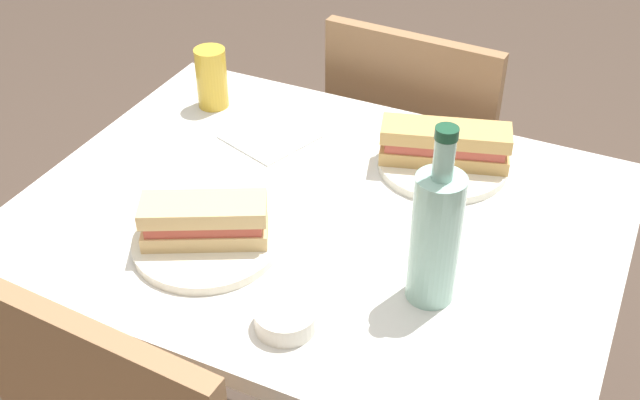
{
  "coord_description": "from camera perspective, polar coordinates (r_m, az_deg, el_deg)",
  "views": [
    {
      "loc": [
        0.44,
        -0.94,
        1.53
      ],
      "look_at": [
        0.0,
        0.0,
        0.77
      ],
      "focal_mm": 44.6,
      "sensor_mm": 36.0,
      "label": 1
    }
  ],
  "objects": [
    {
      "name": "baguette_sandwich_far",
      "position": [
        1.21,
        -8.3,
        -1.47
      ],
      "size": [
        0.2,
        0.15,
        0.07
      ],
      "color": "#DBB77A",
      "rests_on": "plate_far"
    },
    {
      "name": "baguette_sandwich_near",
      "position": [
        1.39,
        8.95,
        3.99
      ],
      "size": [
        0.23,
        0.13,
        0.07
      ],
      "color": "tan",
      "rests_on": "plate_near"
    },
    {
      "name": "chair_far",
      "position": [
        1.87,
        7.16,
        2.49
      ],
      "size": [
        0.42,
        0.42,
        0.86
      ],
      "color": "#936B47",
      "rests_on": "ground"
    },
    {
      "name": "plate_near",
      "position": [
        1.41,
        8.79,
        2.57
      ],
      "size": [
        0.23,
        0.23,
        0.01
      ],
      "primitive_type": "cylinder",
      "color": "silver",
      "rests_on": "dining_table"
    },
    {
      "name": "plate_far",
      "position": [
        1.23,
        -8.13,
        -2.99
      ],
      "size": [
        0.23,
        0.23,
        0.01
      ],
      "primitive_type": "cylinder",
      "color": "silver",
      "rests_on": "dining_table"
    },
    {
      "name": "knife_far",
      "position": [
        1.27,
        -8.47,
        -1.09
      ],
      "size": [
        0.18,
        0.05,
        0.01
      ],
      "color": "silver",
      "rests_on": "plate_far"
    },
    {
      "name": "dining_table",
      "position": [
        1.39,
        0.0,
        -5.3
      ],
      "size": [
        0.96,
        0.73,
        0.75
      ],
      "color": "silver",
      "rests_on": "ground"
    },
    {
      "name": "olive_bowl",
      "position": [
        1.09,
        -2.48,
        -8.46
      ],
      "size": [
        0.09,
        0.09,
        0.03
      ],
      "primitive_type": "cylinder",
      "color": "silver",
      "rests_on": "dining_table"
    },
    {
      "name": "beer_glass",
      "position": [
        1.57,
        -7.78,
        8.67
      ],
      "size": [
        0.06,
        0.06,
        0.12
      ],
      "primitive_type": "cylinder",
      "color": "gold",
      "rests_on": "dining_table"
    },
    {
      "name": "water_bottle",
      "position": [
        1.08,
        8.29,
        -2.48
      ],
      "size": [
        0.07,
        0.07,
        0.28
      ],
      "color": "#99C6B7",
      "rests_on": "dining_table"
    },
    {
      "name": "knife_near",
      "position": [
        1.45,
        8.44,
        4.07
      ],
      "size": [
        0.18,
        0.06,
        0.01
      ],
      "color": "silver",
      "rests_on": "plate_near"
    },
    {
      "name": "paper_napkin",
      "position": [
        1.48,
        -3.62,
        4.56
      ],
      "size": [
        0.18,
        0.18,
        0.0
      ],
      "primitive_type": "cube",
      "rotation": [
        0.0,
        0.0,
        -0.34
      ],
      "color": "white",
      "rests_on": "dining_table"
    }
  ]
}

